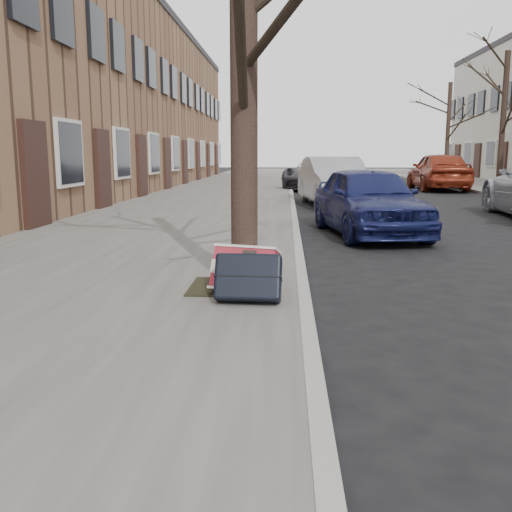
# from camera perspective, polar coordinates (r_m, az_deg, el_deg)

# --- Properties ---
(ground) EXTENTS (120.00, 120.00, 0.00)m
(ground) POSITION_cam_1_polar(r_m,az_deg,el_deg) (4.99, 19.80, -7.75)
(ground) COLOR black
(ground) RESTS_ON ground
(near_sidewalk) EXTENTS (5.00, 70.00, 0.12)m
(near_sidewalk) POSITION_cam_1_polar(r_m,az_deg,el_deg) (19.73, -3.58, 6.02)
(near_sidewalk) COLOR slate
(near_sidewalk) RESTS_ON ground
(house_near) EXTENTS (6.80, 40.00, 7.00)m
(house_near) POSITION_cam_1_polar(r_m,az_deg,el_deg) (22.20, -19.22, 14.84)
(house_near) COLOR brown
(house_near) RESTS_ON ground
(dirt_patch) EXTENTS (0.85, 0.85, 0.02)m
(dirt_patch) POSITION_cam_1_polar(r_m,az_deg,el_deg) (5.93, -2.50, -3.07)
(dirt_patch) COLOR black
(dirt_patch) RESTS_ON near_sidewalk
(suitcase_red) EXTENTS (0.70, 0.51, 0.48)m
(suitcase_red) POSITION_cam_1_polar(r_m,az_deg,el_deg) (5.58, -1.17, -1.44)
(suitcase_red) COLOR maroon
(suitcase_red) RESTS_ON near_sidewalk
(suitcase_navy) EXTENTS (0.63, 0.39, 0.48)m
(suitcase_navy) POSITION_cam_1_polar(r_m,az_deg,el_deg) (5.27, -0.77, -2.14)
(suitcase_navy) COLOR black
(suitcase_navy) RESTS_ON near_sidewalk
(car_near_front) EXTENTS (2.08, 3.96, 1.28)m
(car_near_front) POSITION_cam_1_polar(r_m,az_deg,el_deg) (10.74, 11.19, 5.48)
(car_near_front) COLOR #141A4B
(car_near_front) RESTS_ON ground
(car_near_mid) EXTENTS (2.02, 4.43, 1.41)m
(car_near_mid) POSITION_cam_1_polar(r_m,az_deg,el_deg) (16.72, 7.79, 7.40)
(car_near_mid) COLOR #97999F
(car_near_mid) RESTS_ON ground
(car_near_back) EXTENTS (3.71, 5.42, 1.38)m
(car_near_back) POSITION_cam_1_polar(r_m,az_deg,el_deg) (24.41, 6.51, 8.25)
(car_near_back) COLOR #353439
(car_near_back) RESTS_ON ground
(car_far_back) EXTENTS (1.93, 4.66, 1.58)m
(car_far_back) POSITION_cam_1_polar(r_m,az_deg,el_deg) (24.87, 17.77, 8.10)
(car_far_back) COLOR maroon
(car_far_back) RESTS_ON ground
(tree_far_b) EXTENTS (0.23, 0.23, 5.36)m
(tree_far_b) POSITION_cam_1_polar(r_m,az_deg,el_deg) (25.41, 23.47, 12.32)
(tree_far_b) COLOR black
(tree_far_b) RESTS_ON far_sidewalk
(tree_far_c) EXTENTS (0.23, 0.23, 5.11)m
(tree_far_c) POSITION_cam_1_polar(r_m,az_deg,el_deg) (32.94, 18.64, 11.73)
(tree_far_c) COLOR black
(tree_far_c) RESTS_ON far_sidewalk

